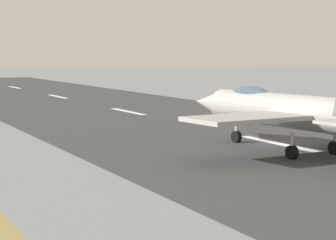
# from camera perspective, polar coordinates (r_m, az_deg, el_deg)

# --- Properties ---
(ground_plane) EXTENTS (400.00, 400.00, 0.00)m
(ground_plane) POSITION_cam_1_polar(r_m,az_deg,el_deg) (41.96, 9.52, -2.05)
(ground_plane) COLOR gray
(runway_strip) EXTENTS (240.00, 26.00, 0.02)m
(runway_strip) POSITION_cam_1_polar(r_m,az_deg,el_deg) (41.95, 9.54, -2.04)
(runway_strip) COLOR #363839
(runway_strip) RESTS_ON ground
(fighter_jet) EXTENTS (17.88, 14.76, 5.65)m
(fighter_jet) POSITION_cam_1_polar(r_m,az_deg,el_deg) (38.16, 10.53, 0.85)
(fighter_jet) COLOR #A2A29D
(fighter_jet) RESTS_ON ground
(crew_person) EXTENTS (0.33, 0.69, 1.69)m
(crew_person) POSITION_cam_1_polar(r_m,az_deg,el_deg) (56.30, 7.77, 0.83)
(crew_person) COLOR #1E2338
(crew_person) RESTS_ON ground
(marker_cone_far) EXTENTS (0.44, 0.44, 0.55)m
(marker_cone_far) POSITION_cam_1_polar(r_m,az_deg,el_deg) (67.45, 6.64, 1.17)
(marker_cone_far) COLOR orange
(marker_cone_far) RESTS_ON ground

